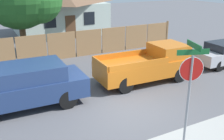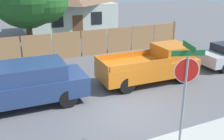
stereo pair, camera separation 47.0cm
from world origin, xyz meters
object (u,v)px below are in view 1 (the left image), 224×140
at_px(stop_sign, 190,83).
at_px(orange_pickup, 149,64).
at_px(red_suv, 23,85).
at_px(house, 59,6).

bearing_deg(stop_sign, orange_pickup, 83.23).
relative_size(red_suv, stop_sign, 1.44).
height_order(orange_pickup, stop_sign, stop_sign).
xyz_separation_m(house, stop_sign, (-2.30, -19.62, -0.08)).
xyz_separation_m(orange_pickup, stop_sign, (-2.59, -5.45, 1.48)).
relative_size(red_suv, orange_pickup, 0.99).
distance_m(red_suv, orange_pickup, 6.21).
bearing_deg(stop_sign, red_suv, 142.25).
bearing_deg(red_suv, stop_sign, -54.43).
height_order(house, red_suv, house).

